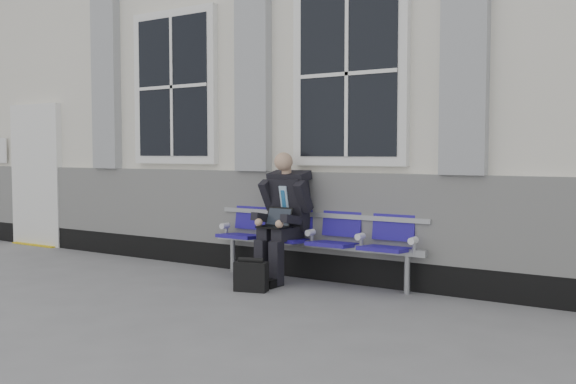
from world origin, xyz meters
The scene contains 5 objects.
ground centered at (0.00, 0.00, 0.00)m, with size 70.00×70.00×0.00m, color slate.
station_building centered at (-0.02, 3.47, 2.22)m, with size 14.40×4.40×4.49m.
bench centered at (0.00, 1.32, 0.55)m, with size 2.60×0.47×0.91m.
businessman centered at (-0.31, 1.19, 0.77)m, with size 0.57×0.77×1.42m.
briefcase centered at (-0.29, 0.55, 0.16)m, with size 0.36×0.23×0.35m.
Camera 1 is at (3.54, -4.68, 1.41)m, focal length 40.00 mm.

